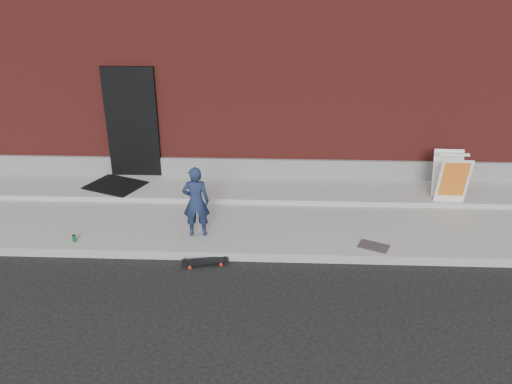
# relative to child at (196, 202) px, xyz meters

# --- Properties ---
(ground) EXTENTS (80.00, 80.00, 0.00)m
(ground) POSITION_rel_child_xyz_m (0.97, -0.59, -0.75)
(ground) COLOR black
(ground) RESTS_ON ground
(sidewalk) EXTENTS (20.00, 3.00, 0.15)m
(sidewalk) POSITION_rel_child_xyz_m (0.97, 0.91, -0.68)
(sidewalk) COLOR gray
(sidewalk) RESTS_ON ground
(apron) EXTENTS (20.00, 1.20, 0.10)m
(apron) POSITION_rel_child_xyz_m (0.97, 1.81, -0.55)
(apron) COLOR gray
(apron) RESTS_ON sidewalk
(building) EXTENTS (20.00, 8.10, 5.00)m
(building) POSITION_rel_child_xyz_m (0.96, 6.41, 1.74)
(building) COLOR maroon
(building) RESTS_ON ground
(child) EXTENTS (0.46, 0.33, 1.21)m
(child) POSITION_rel_child_xyz_m (0.00, 0.00, 0.00)
(child) COLOR #182443
(child) RESTS_ON sidewalk
(skateboard) EXTENTS (0.72, 0.33, 0.08)m
(skateboard) POSITION_rel_child_xyz_m (0.22, -0.71, -0.69)
(skateboard) COLOR red
(skateboard) RESTS_ON ground
(pizza_sign) EXTENTS (0.58, 0.67, 0.92)m
(pizza_sign) POSITION_rel_child_xyz_m (4.54, 1.39, -0.05)
(pizza_sign) COLOR silver
(pizza_sign) RESTS_ON apron
(soda_can) EXTENTS (0.06, 0.06, 0.11)m
(soda_can) POSITION_rel_child_xyz_m (-1.98, -0.33, -0.55)
(soda_can) COLOR #1A8542
(soda_can) RESTS_ON sidewalk
(doormat) EXTENTS (1.27, 1.17, 0.03)m
(doormat) POSITION_rel_child_xyz_m (-1.93, 1.77, -0.49)
(doormat) COLOR black
(doormat) RESTS_ON apron
(utility_plate) EXTENTS (0.55, 0.47, 0.01)m
(utility_plate) POSITION_rel_child_xyz_m (2.88, -0.29, -0.60)
(utility_plate) COLOR #5B5B60
(utility_plate) RESTS_ON sidewalk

